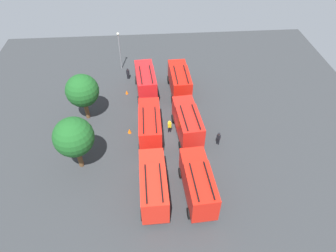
{
  "coord_description": "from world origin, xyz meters",
  "views": [
    {
      "loc": [
        -27.01,
        2.05,
        26.2
      ],
      "look_at": [
        0.0,
        0.0,
        1.4
      ],
      "focal_mm": 32.78,
      "sensor_mm": 36.0,
      "label": 1
    }
  ],
  "objects": [
    {
      "name": "ground_plane",
      "position": [
        0.0,
        0.0,
        0.0
      ],
      "size": [
        54.75,
        54.75,
        0.0
      ],
      "primitive_type": "plane",
      "color": "#2D3033"
    },
    {
      "name": "fire_truck_0",
      "position": [
        -9.12,
        -2.21,
        2.15
      ],
      "size": [
        7.34,
        3.12,
        3.88
      ],
      "rotation": [
        0.0,
        0.0,
        0.06
      ],
      "color": "red",
      "rests_on": "ground"
    },
    {
      "name": "fire_truck_1",
      "position": [
        -0.28,
        -2.28,
        2.15
      ],
      "size": [
        7.38,
        3.26,
        3.88
      ],
      "rotation": [
        0.0,
        0.0,
        0.09
      ],
      "color": "red",
      "rests_on": "ground"
    },
    {
      "name": "fire_truck_2",
      "position": [
        8.47,
        -2.24,
        2.15
      ],
      "size": [
        7.28,
        2.94,
        3.88
      ],
      "rotation": [
        0.0,
        0.0,
        0.03
      ],
      "color": "red",
      "rests_on": "ground"
    },
    {
      "name": "fire_truck_3",
      "position": [
        -9.0,
        2.1,
        2.15
      ],
      "size": [
        7.24,
        2.86,
        3.88
      ],
      "rotation": [
        0.0,
        0.0,
        0.02
      ],
      "color": "red",
      "rests_on": "ground"
    },
    {
      "name": "fire_truck_4",
      "position": [
        -0.38,
        2.17,
        2.15
      ],
      "size": [
        7.21,
        2.78,
        3.88
      ],
      "rotation": [
        0.0,
        0.0,
        -0.0
      ],
      "color": "red",
      "rests_on": "ground"
    },
    {
      "name": "fire_truck_5",
      "position": [
        8.78,
        2.45,
        2.15
      ],
      "size": [
        7.36,
        3.19,
        3.88
      ],
      "rotation": [
        0.0,
        0.0,
        0.07
      ],
      "color": "red",
      "rests_on": "ground"
    },
    {
      "name": "firefighter_0",
      "position": [
        3.94,
        -2.55,
        0.97
      ],
      "size": [
        0.3,
        0.45,
        1.72
      ],
      "rotation": [
        0.0,
        0.0,
        6.12
      ],
      "color": "black",
      "rests_on": "ground"
    },
    {
      "name": "firefighter_1",
      "position": [
        12.64,
        5.1,
        0.97
      ],
      "size": [
        0.38,
        0.48,
        1.73
      ],
      "rotation": [
        0.0,
        0.0,
        5.91
      ],
      "color": "black",
      "rests_on": "ground"
    },
    {
      "name": "firefighter_2",
      "position": [
        0.46,
        -0.22,
        0.95
      ],
      "size": [
        0.28,
        0.42,
        1.69
      ],
      "rotation": [
        0.0,
        0.0,
        0.0
      ],
      "color": "black",
      "rests_on": "ground"
    },
    {
      "name": "firefighter_3",
      "position": [
        -2.07,
        -5.76,
        0.97
      ],
      "size": [
        0.45,
        0.48,
        1.73
      ],
      "rotation": [
        0.0,
        0.0,
        2.45
      ],
      "color": "black",
      "rests_on": "ground"
    },
    {
      "name": "tree_0",
      "position": [
        -4.2,
        9.92,
        4.38
      ],
      "size": [
        4.2,
        4.2,
        6.51
      ],
      "color": "brown",
      "rests_on": "ground"
    },
    {
      "name": "tree_1",
      "position": [
        4.02,
        10.15,
        4.23
      ],
      "size": [
        4.06,
        4.06,
        6.29
      ],
      "color": "brown",
      "rests_on": "ground"
    },
    {
      "name": "traffic_cone_0",
      "position": [
        0.67,
        4.71,
        0.32
      ],
      "size": [
        0.45,
        0.45,
        0.64
      ],
      "primitive_type": "cone",
      "color": "#F2600C",
      "rests_on": "ground"
    },
    {
      "name": "traffic_cone_1",
      "position": [
        8.81,
        5.24,
        0.28
      ],
      "size": [
        0.39,
        0.39,
        0.56
      ],
      "primitive_type": "cone",
      "color": "#F2600C",
      "rests_on": "ground"
    },
    {
      "name": "lamppost",
      "position": [
        15.72,
        6.2,
        3.56
      ],
      "size": [
        0.36,
        0.36,
        6.02
      ],
      "color": "slate",
      "rests_on": "ground"
    }
  ]
}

